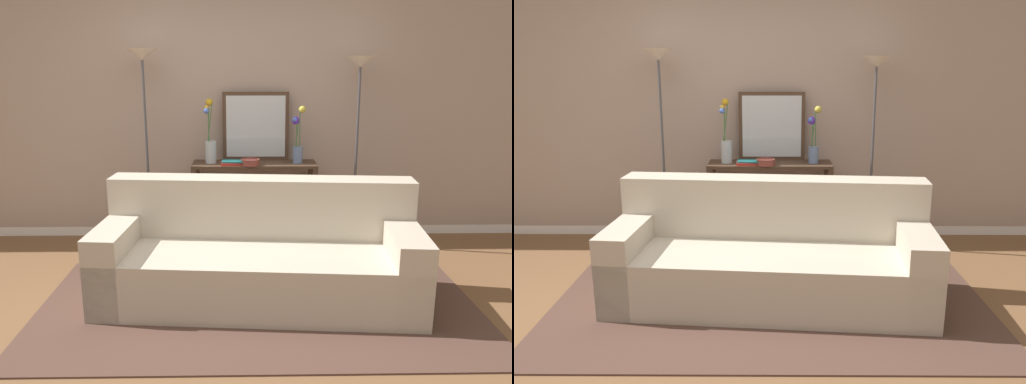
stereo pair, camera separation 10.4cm
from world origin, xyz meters
TOP-DOWN VIEW (x-y plane):
  - ground_plane at (0.00, 0.00)m, footprint 16.00×16.00m
  - back_wall at (0.00, 2.02)m, footprint 12.00×0.15m
  - area_rug at (0.35, 0.31)m, footprint 3.17×1.69m
  - couch at (0.36, 0.47)m, footprint 2.38×1.05m
  - console_table at (0.34, 1.71)m, footprint 1.18×0.36m
  - floor_lamp_left at (-0.65, 1.61)m, footprint 0.28×0.28m
  - floor_lamp_right at (1.30, 1.61)m, footprint 0.28×0.28m
  - wall_mirror at (0.36, 1.85)m, footprint 0.64×0.02m
  - vase_tall_flowers at (-0.07, 1.71)m, footprint 0.11×0.12m
  - vase_short_flowers at (0.76, 1.70)m, footprint 0.13×0.11m
  - fruit_bowl at (0.31, 1.60)m, footprint 0.18×0.18m
  - book_stack at (0.14, 1.62)m, footprint 0.22×0.16m
  - book_row_under_console at (0.02, 1.71)m, footprint 0.33×0.18m

SIDE VIEW (x-z plane):
  - ground_plane at x=0.00m, z-range -0.02..0.00m
  - area_rug at x=0.35m, z-range 0.00..0.01m
  - book_row_under_console at x=0.02m, z-range -0.01..0.12m
  - couch at x=0.36m, z-range -0.12..0.76m
  - console_table at x=0.34m, z-range 0.15..0.95m
  - book_stack at x=0.14m, z-range 0.80..0.84m
  - fruit_bowl at x=0.31m, z-range 0.80..0.86m
  - vase_tall_flowers at x=-0.07m, z-range 0.69..1.30m
  - vase_short_flowers at x=0.76m, z-range 0.74..1.28m
  - wall_mirror at x=0.36m, z-range 0.80..1.46m
  - floor_lamp_right at x=1.30m, z-range 0.51..2.31m
  - back_wall at x=0.00m, z-range 0.00..2.88m
  - floor_lamp_left at x=-0.65m, z-range 0.53..2.38m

